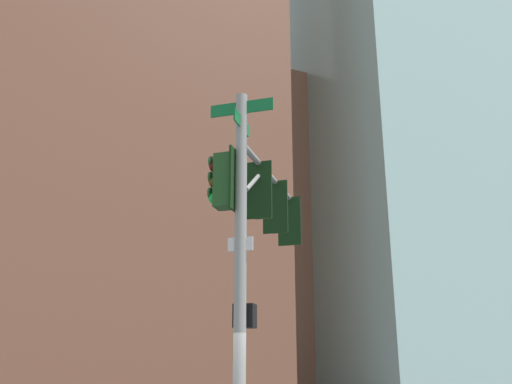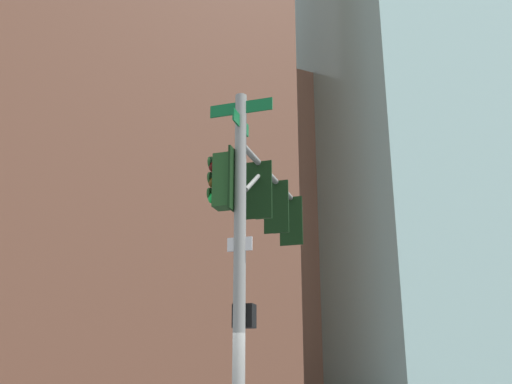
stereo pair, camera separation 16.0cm
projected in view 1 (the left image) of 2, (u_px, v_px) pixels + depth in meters
name	position (u px, v px, depth m)	size (l,w,h in m)	color
signal_pole_assembly	(260.00, 221.00, 11.45)	(3.64, 3.72, 6.82)	gray
building_brick_nearside	(122.00, 82.00, 46.28)	(22.52, 14.63, 48.40)	brown
building_brick_midblock	(261.00, 240.00, 59.30)	(23.29, 16.25, 30.41)	#845B47
building_glass_tower	(378.00, 33.00, 68.10)	(23.73, 27.80, 80.36)	#9EC6C1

